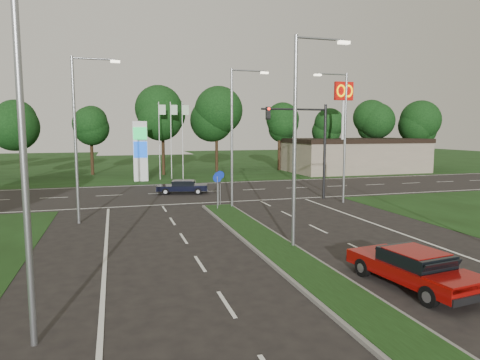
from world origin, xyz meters
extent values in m
plane|color=black|center=(0.00, 0.00, 0.00)|extent=(160.00, 160.00, 0.00)
cube|color=black|center=(0.00, 55.00, 0.00)|extent=(160.00, 50.00, 0.02)
cube|color=black|center=(0.00, 24.00, 0.00)|extent=(160.00, 12.00, 0.02)
cube|color=slate|center=(0.00, 4.00, 0.06)|extent=(2.00, 26.00, 0.12)
cube|color=gray|center=(22.00, 36.00, 2.00)|extent=(16.00, 9.00, 4.00)
cylinder|color=gray|center=(0.80, 6.00, 4.50)|extent=(0.16, 0.16, 9.00)
cylinder|color=gray|center=(1.90, 6.00, 8.90)|extent=(2.20, 0.10, 0.10)
cube|color=#FFF2CC|center=(3.00, 6.00, 8.80)|extent=(0.50, 0.22, 0.12)
cylinder|color=gray|center=(0.80, 16.00, 4.50)|extent=(0.16, 0.16, 9.00)
cylinder|color=gray|center=(1.90, 16.00, 8.90)|extent=(2.20, 0.10, 0.10)
cube|color=#FFF2CC|center=(3.00, 16.00, 8.80)|extent=(0.50, 0.22, 0.12)
cylinder|color=gray|center=(-8.50, 0.00, 4.50)|extent=(0.16, 0.16, 9.00)
cylinder|color=gray|center=(-8.50, 14.00, 4.50)|extent=(0.16, 0.16, 9.00)
cylinder|color=gray|center=(-7.40, 14.00, 8.90)|extent=(2.20, 0.10, 0.10)
cube|color=#FFF2CC|center=(-6.30, 14.00, 8.80)|extent=(0.50, 0.22, 0.12)
cylinder|color=gray|center=(9.00, 16.00, 4.50)|extent=(0.16, 0.16, 9.00)
cylinder|color=gray|center=(7.90, 16.00, 8.90)|extent=(2.20, 0.10, 0.10)
cube|color=#FFF2CC|center=(6.80, 16.00, 8.80)|extent=(0.50, 0.22, 0.12)
cylinder|color=black|center=(8.50, 18.00, 3.50)|extent=(0.20, 0.20, 7.00)
cylinder|color=black|center=(6.00, 18.00, 6.60)|extent=(5.00, 0.14, 0.14)
cube|color=black|center=(4.00, 18.00, 6.30)|extent=(0.28, 0.28, 0.90)
sphere|color=#FF190C|center=(4.00, 17.82, 6.60)|extent=(0.20, 0.20, 0.20)
cylinder|color=gray|center=(-0.30, 15.50, 1.10)|extent=(0.06, 0.06, 2.20)
cylinder|color=#0C26A5|center=(-0.30, 15.50, 2.10)|extent=(0.56, 0.04, 0.56)
cylinder|color=gray|center=(0.00, 16.50, 1.10)|extent=(0.06, 0.06, 2.20)
cylinder|color=#0C26A5|center=(0.00, 16.50, 2.10)|extent=(0.56, 0.04, 0.56)
cylinder|color=gray|center=(0.30, 17.20, 1.10)|extent=(0.06, 0.06, 2.20)
cylinder|color=#0C26A5|center=(0.30, 17.20, 2.10)|extent=(0.56, 0.04, 0.56)
cube|color=silver|center=(-4.00, 33.00, 3.00)|extent=(1.40, 0.30, 6.00)
cube|color=#0CA53F|center=(-4.00, 32.82, 4.80)|extent=(1.30, 0.08, 1.20)
cube|color=#0C3FBF|center=(-4.00, 32.82, 3.20)|extent=(1.30, 0.08, 1.60)
cylinder|color=silver|center=(-2.00, 34.00, 4.00)|extent=(0.08, 0.08, 8.00)
cube|color=#B2D8B2|center=(-1.65, 34.00, 7.20)|extent=(0.70, 0.02, 1.00)
cylinder|color=silver|center=(-0.80, 34.00, 4.00)|extent=(0.08, 0.08, 8.00)
cube|color=#B2D8B2|center=(-0.45, 34.00, 7.20)|extent=(0.70, 0.02, 1.00)
cylinder|color=silver|center=(0.40, 34.00, 4.00)|extent=(0.08, 0.08, 8.00)
cube|color=#B2D8B2|center=(0.75, 34.00, 7.20)|extent=(0.70, 0.02, 1.00)
cylinder|color=silver|center=(18.00, 32.00, 5.00)|extent=(0.30, 0.30, 10.00)
cube|color=#BF0C07|center=(18.00, 32.00, 9.40)|extent=(2.20, 0.35, 2.00)
torus|color=#FFC600|center=(17.55, 31.78, 9.40)|extent=(1.06, 0.16, 1.06)
torus|color=#FFC600|center=(18.45, 31.78, 9.40)|extent=(1.06, 0.16, 1.06)
cylinder|color=black|center=(0.00, 40.00, 2.20)|extent=(0.36, 0.36, 4.40)
sphere|color=black|center=(0.00, 40.00, 6.50)|extent=(6.00, 6.00, 6.00)
sphere|color=black|center=(0.30, 39.80, 7.50)|extent=(4.80, 4.80, 4.80)
cube|color=#8C0A07|center=(2.72, 0.69, 0.56)|extent=(2.40, 4.70, 0.46)
cube|color=black|center=(2.74, 0.60, 1.00)|extent=(1.81, 2.16, 0.43)
cube|color=#8C0A07|center=(2.74, 0.60, 1.22)|extent=(1.67, 1.79, 0.04)
cylinder|color=black|center=(1.71, 2.01, 0.32)|extent=(0.28, 0.65, 0.63)
cylinder|color=black|center=(3.37, 2.22, 0.32)|extent=(0.28, 0.65, 0.63)
cylinder|color=black|center=(2.08, -0.85, 0.32)|extent=(0.28, 0.65, 0.63)
cylinder|color=black|center=(3.74, -0.63, 0.32)|extent=(0.28, 0.65, 0.63)
cube|color=black|center=(-1.32, 23.38, 0.50)|extent=(4.24, 2.47, 0.41)
cube|color=black|center=(-1.24, 23.37, 0.89)|extent=(2.01, 1.74, 0.38)
cube|color=black|center=(-1.24, 23.37, 1.08)|extent=(1.69, 1.59, 0.04)
cylinder|color=black|center=(-2.72, 22.95, 0.28)|extent=(0.59, 0.30, 0.56)
cylinder|color=black|center=(-2.40, 24.38, 0.28)|extent=(0.59, 0.30, 0.56)
cylinder|color=black|center=(-0.24, 22.39, 0.28)|extent=(0.59, 0.30, 0.56)
cylinder|color=black|center=(0.09, 23.82, 0.28)|extent=(0.59, 0.30, 0.56)
camera|label=1|loc=(-6.53, -10.68, 5.09)|focal=32.00mm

